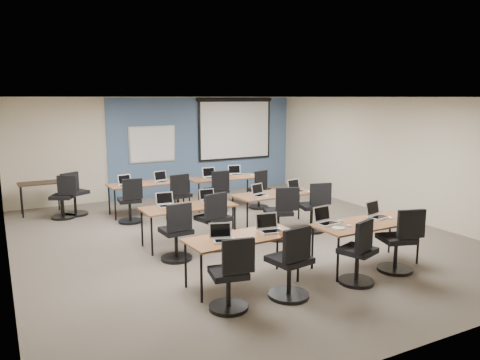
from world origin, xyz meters
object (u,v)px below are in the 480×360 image
task_chair_8 (131,204)px  spare_chair_b (64,201)px  laptop_3 (376,213)px  laptop_10 (210,175)px  task_chair_5 (214,225)px  task_chair_7 (314,211)px  whiteboard (152,144)px  task_chair_4 (177,237)px  laptop_11 (236,173)px  task_chair_10 (218,195)px  task_chair_0 (231,280)px  laptop_8 (126,183)px  laptop_2 (325,219)px  spare_chair_a (74,197)px  projector_screen (235,126)px  training_table_back_left (146,185)px  laptop_7 (296,189)px  task_chair_1 (291,268)px  laptop_5 (208,198)px  training_table_front_right (367,225)px  task_chair_3 (399,246)px  laptop_0 (223,237)px  training_table_mid_left (189,209)px  laptop_6 (259,193)px  laptop_4 (166,203)px  task_chair_6 (280,217)px  laptop_9 (162,179)px  training_table_front_left (243,240)px  training_table_back_right (224,179)px  task_chair_2 (359,257)px  laptop_1 (270,227)px  task_chair_11 (259,193)px

task_chair_8 → spare_chair_b: (-1.23, 1.06, 0.00)m
laptop_3 → laptop_10: (-0.88, 4.79, -0.00)m
task_chair_5 → task_chair_7: 2.24m
whiteboard → task_chair_4: bearing=-103.3°
task_chair_5 → laptop_11: task_chair_5 is taller
task_chair_10 → task_chair_0: bearing=-111.7°
laptop_8 → laptop_2: bearing=-81.4°
laptop_10 → spare_chair_a: (-3.14, 0.67, -0.36)m
projector_screen → training_table_back_left: bearing=-152.3°
laptop_7 → spare_chair_b: spare_chair_b is taller
task_chair_1 → laptop_2: size_ratio=3.00×
task_chair_5 → laptop_10: bearing=53.1°
laptop_5 → spare_chair_b: (-2.27, 2.87, -0.38)m
task_chair_4 → laptop_11: 4.49m
projector_screen → training_table_front_right: 6.92m
laptop_2 → laptop_10: size_ratio=1.01×
task_chair_3 → laptop_10: (-0.79, 5.40, 0.37)m
projector_screen → laptop_0: size_ratio=7.66×
laptop_0 → training_table_mid_left: bearing=99.6°
task_chair_3 → projector_screen: bearing=100.0°
task_chair_1 → laptop_6: (1.29, 3.07, 0.36)m
laptop_11 → laptop_3: bearing=-71.0°
laptop_2 → spare_chair_a: size_ratio=0.33×
spare_chair_a → spare_chair_b: spare_chair_a is taller
laptop_4 → laptop_6: size_ratio=1.05×
laptop_4 → task_chair_5: bearing=-38.6°
projector_screen → training_table_mid_left: (-3.20, -4.34, -1.20)m
training_table_mid_left → laptop_11: laptop_11 is taller
task_chair_10 → laptop_6: bearing=-85.5°
whiteboard → laptop_4: whiteboard is taller
task_chair_0 → task_chair_6: 3.19m
task_chair_3 → task_chair_6: (-0.71, 2.31, 0.00)m
whiteboard → task_chair_8: bearing=-118.1°
laptop_6 → laptop_9: (-1.26, 2.42, 0.00)m
task_chair_4 → laptop_11: task_chair_4 is taller
training_table_front_left → laptop_0: laptop_0 is taller
training_table_front_left → laptop_4: (-0.35, 2.33, 0.11)m
training_table_front_left → training_table_front_right: 2.13m
task_chair_0 → laptop_4: bearing=97.6°
training_table_back_right → task_chair_2: task_chair_2 is taller
training_table_front_right → laptop_5: 3.06m
laptop_1 → task_chair_2: size_ratio=0.35×
training_table_front_left → training_table_back_left: 4.79m
laptop_0 → task_chair_3: (2.74, -0.63, -0.36)m
training_table_back_right → laptop_5: laptop_5 is taller
task_chair_4 → task_chair_11: task_chair_4 is taller
laptop_10 → task_chair_8: bearing=-166.1°
task_chair_8 → laptop_9: size_ratio=3.02×
task_chair_1 → laptop_3: (2.14, 0.65, 0.36)m
laptop_9 → task_chair_10: 1.37m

